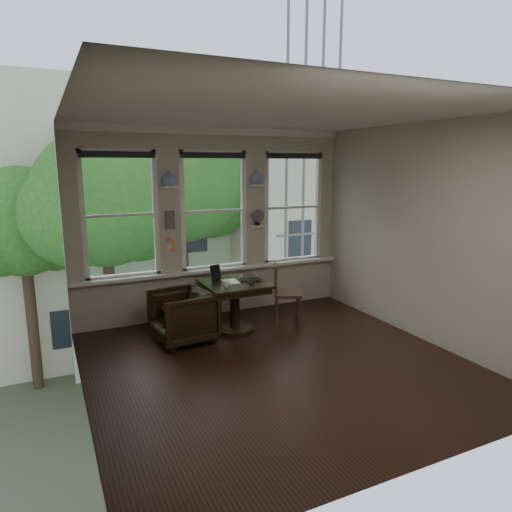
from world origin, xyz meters
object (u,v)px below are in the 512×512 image
side_chair_right (288,293)px  mug (227,284)px  armchair_left (183,316)px  table (235,307)px  laptop (250,281)px

side_chair_right → mug: 1.19m
armchair_left → mug: size_ratio=8.65×
table → mug: (-0.20, -0.21, 0.42)m
armchair_left → laptop: bearing=84.1°
mug → laptop: bearing=19.1°
armchair_left → laptop: size_ratio=2.58×
table → mug: mug is taller
laptop → mug: bearing=-148.7°
side_chair_right → laptop: (-0.68, -0.10, 0.30)m
side_chair_right → mug: size_ratio=9.85×
table → armchair_left: bearing=-175.9°
side_chair_right → armchair_left: bearing=119.0°
table → mug: 0.51m
table → side_chair_right: 0.91m
laptop → mug: mug is taller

